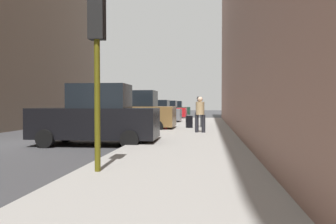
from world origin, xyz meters
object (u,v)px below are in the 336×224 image
Objects in this scene: fire_hydrant at (165,123)px; traffic_light at (97,44)px; parked_bronze_suv at (135,112)px; rolling_suitcase at (189,122)px; parked_red_hatchback at (165,110)px; parked_dark_green_sedan at (172,109)px; pedestrian_with_beanie at (199,110)px; parked_gray_coupe at (154,112)px; pedestrian_in_tan_coat at (200,112)px; parked_black_suv at (96,117)px.

traffic_light reaches higher than fire_hydrant.
parked_bronze_suv reaches higher than rolling_suitcase.
parked_red_hatchback is 0.99× the size of parked_dark_green_sedan.
parked_dark_green_sedan is at bearing 90.00° from parked_red_hatchback.
pedestrian_with_beanie is at bearing 82.37° from traffic_light.
parked_gray_coupe is 18.30m from traffic_light.
parked_black_suv is at bearing -132.74° from pedestrian_in_tan_coat.
traffic_light is at bearing -89.74° from fire_hydrant.
parked_black_suv reaches higher than pedestrian_in_tan_coat.
parked_red_hatchback is 15.55m from pedestrian_in_tan_coat.
pedestrian_in_tan_coat is (0.15, -3.63, -0.03)m from pedestrian_with_beanie.
fire_hydrant is 0.20× the size of traffic_light.
parked_bronze_suv is (0.00, 6.32, 0.00)m from parked_black_suv.
parked_black_suv is 2.61× the size of pedestrian_with_beanie.
parked_black_suv reaches higher than rolling_suitcase.
parked_red_hatchback is 13.51m from fire_hydrant.
fire_hydrant is at bearing -132.58° from rolling_suitcase.
parked_gray_coupe is 6.59m from rolling_suitcase.
traffic_light is at bearing -70.34° from parked_black_suv.
parked_dark_green_sedan is (-0.00, 6.44, 0.00)m from parked_red_hatchback.
fire_hydrant is (1.80, -0.57, -0.54)m from parked_bronze_suv.
parked_red_hatchback is at bearing 90.00° from parked_black_suv.
parked_black_suv is at bearing 109.66° from traffic_light.
pedestrian_with_beanie is (1.77, 1.92, 0.64)m from fire_hydrant.
parked_black_suv is at bearing -90.00° from parked_dark_green_sedan.
parked_gray_coupe is at bearing 117.30° from rolling_suitcase.
parked_bronze_suv is 1.97m from fire_hydrant.
parked_black_suv is 19.13m from parked_red_hatchback.
parked_gray_coupe is at bearing 90.00° from parked_black_suv.
parked_black_suv is 6.05m from fire_hydrant.
parked_dark_green_sedan is at bearing 93.45° from traffic_light.
parked_dark_green_sedan is 18.26m from pedestrian_with_beanie.
parked_dark_green_sedan reaches higher than fire_hydrant.
pedestrian_with_beanie reaches higher than parked_red_hatchback.
parked_dark_green_sedan is 19.91m from fire_hydrant.
traffic_light is at bearing -97.63° from pedestrian_with_beanie.
parked_dark_green_sedan is at bearing 90.00° from parked_bronze_suv.
parked_gray_coupe and parked_dark_green_sedan have the same top height.
parked_red_hatchback is (0.00, 12.81, -0.18)m from parked_bronze_suv.
parked_bronze_suv is at bearing -90.00° from parked_red_hatchback.
parked_bronze_suv is 6.58× the size of fire_hydrant.
pedestrian_with_beanie reaches higher than pedestrian_in_tan_coat.
fire_hydrant is 11.16m from traffic_light.
parked_bronze_suv is 3.82m from pedestrian_with_beanie.
parked_dark_green_sedan is 6.05× the size of fire_hydrant.
traffic_light is (1.85, -18.10, 1.91)m from parked_gray_coupe.
pedestrian_with_beanie is at bearing -72.68° from parked_red_hatchback.
parked_red_hatchback is (0.00, 19.13, -0.18)m from parked_black_suv.
parked_bronze_suv reaches higher than parked_gray_coupe.
parked_gray_coupe is 0.99× the size of parked_dark_green_sedan.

